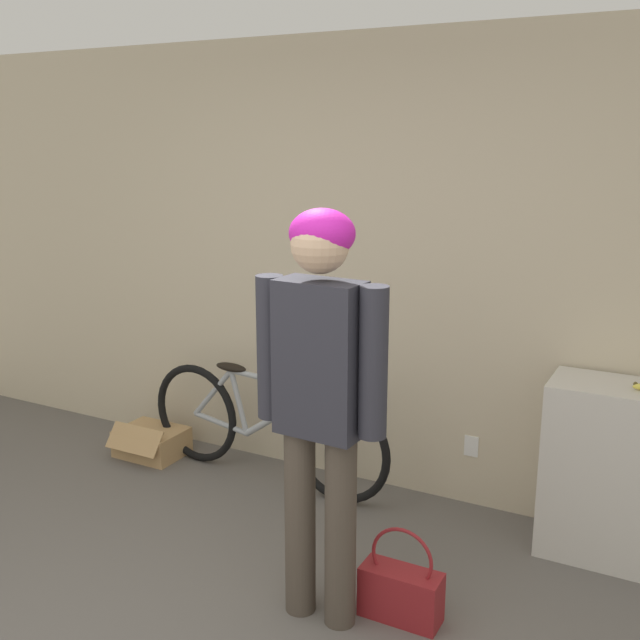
% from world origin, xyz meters
% --- Properties ---
extents(wall_back, '(8.00, 0.07, 2.60)m').
position_xyz_m(wall_back, '(0.00, 2.43, 1.30)').
color(wall_back, beige).
rests_on(wall_back, ground_plane).
extents(person, '(0.58, 0.25, 1.78)m').
position_xyz_m(person, '(0.28, 1.09, 1.08)').
color(person, '#4C4238').
rests_on(person, ground_plane).
extents(bicycle, '(1.71, 0.46, 0.72)m').
position_xyz_m(bicycle, '(-0.65, 2.11, 0.35)').
color(bicycle, black).
rests_on(bicycle, ground_plane).
extents(handbag, '(0.35, 0.15, 0.43)m').
position_xyz_m(handbag, '(0.60, 1.23, 0.13)').
color(handbag, maroon).
rests_on(handbag, ground_plane).
extents(cardboard_box, '(0.42, 0.38, 0.24)m').
position_xyz_m(cardboard_box, '(-1.49, 2.07, 0.09)').
color(cardboard_box, tan).
rests_on(cardboard_box, ground_plane).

